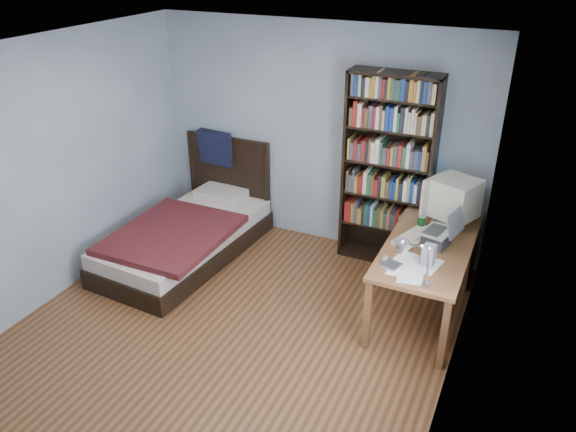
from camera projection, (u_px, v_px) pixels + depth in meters
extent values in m
plane|color=#533018|center=(227.00, 336.00, 5.10)|extent=(4.20, 4.20, 0.00)
plane|color=white|center=(210.00, 55.00, 3.97)|extent=(4.20, 4.20, 0.00)
cube|color=gray|center=(317.00, 137.00, 6.24)|extent=(3.80, 0.04, 2.50)
cube|color=gray|center=(4.00, 381.00, 2.83)|extent=(3.80, 0.04, 2.50)
cube|color=gray|center=(45.00, 175.00, 5.24)|extent=(0.04, 4.20, 2.50)
cube|color=gray|center=(460.00, 265.00, 3.82)|extent=(0.04, 4.20, 2.50)
cube|color=white|center=(458.00, 250.00, 3.62)|extent=(0.01, 1.14, 1.14)
cube|color=white|center=(457.00, 249.00, 3.62)|extent=(0.01, 1.00, 1.00)
cube|color=brown|center=(430.00, 243.00, 5.19)|extent=(0.75, 1.70, 0.04)
cube|color=brown|center=(368.00, 314.00, 4.82)|extent=(0.06, 0.06, 0.69)
cube|color=brown|center=(444.00, 334.00, 4.58)|extent=(0.06, 0.06, 0.69)
cube|color=brown|center=(412.00, 233.00, 6.12)|extent=(0.06, 0.06, 0.69)
cube|color=brown|center=(473.00, 246.00, 5.88)|extent=(0.06, 0.06, 0.69)
cube|color=brown|center=(439.00, 247.00, 5.86)|extent=(0.69, 0.40, 0.68)
cube|color=beige|center=(448.00, 222.00, 5.50)|extent=(0.32, 0.30, 0.03)
cylinder|color=beige|center=(449.00, 218.00, 5.48)|extent=(0.10, 0.10, 0.06)
cube|color=beige|center=(455.00, 198.00, 5.37)|extent=(0.51, 0.50, 0.38)
cube|color=beige|center=(434.00, 194.00, 5.45)|extent=(0.18, 0.38, 0.40)
cube|color=#3E8BE1|center=(432.00, 194.00, 5.45)|extent=(0.12, 0.28, 0.26)
cube|color=#2D2D30|center=(436.00, 239.00, 5.08)|extent=(0.25, 0.28, 0.14)
cube|color=#B0B0B5|center=(437.00, 231.00, 5.04)|extent=(0.29, 0.35, 0.02)
cube|color=#2D2D30|center=(435.00, 230.00, 5.05)|extent=(0.20, 0.27, 0.00)
cube|color=#B0B0B5|center=(455.00, 223.00, 4.94)|extent=(0.14, 0.31, 0.22)
cube|color=#0CBF26|center=(454.00, 223.00, 4.94)|extent=(0.10, 0.25, 0.17)
cube|color=#99999E|center=(426.00, 285.00, 4.50)|extent=(0.06, 0.05, 0.04)
cylinder|color=#99999E|center=(428.00, 266.00, 4.35)|extent=(0.02, 0.14, 0.39)
cylinder|color=#99999E|center=(416.00, 245.00, 4.08)|extent=(0.16, 0.32, 0.20)
cone|color=#99999E|center=(401.00, 248.00, 3.96)|extent=(0.12, 0.12, 0.10)
cube|color=beige|center=(414.00, 237.00, 5.21)|extent=(0.34, 0.52, 0.05)
cube|color=gray|center=(429.00, 256.00, 4.75)|extent=(0.11, 0.11, 0.20)
cylinder|color=#083B08|center=(421.00, 223.00, 5.38)|extent=(0.07, 0.07, 0.12)
ellipsoid|color=silver|center=(436.00, 228.00, 5.38)|extent=(0.06, 0.11, 0.04)
cube|color=#B0B0B5|center=(399.00, 251.00, 5.00)|extent=(0.05, 0.10, 0.02)
cube|color=gray|center=(385.00, 259.00, 4.88)|extent=(0.05, 0.09, 0.02)
cube|color=gray|center=(392.00, 266.00, 4.77)|extent=(0.17, 0.17, 0.03)
cube|color=black|center=(347.00, 165.00, 6.05)|extent=(0.03, 0.30, 2.08)
cube|color=black|center=(431.00, 179.00, 5.71)|extent=(0.03, 0.30, 2.08)
cube|color=black|center=(397.00, 73.00, 5.41)|extent=(0.94, 0.30, 0.03)
cube|color=black|center=(381.00, 255.00, 6.33)|extent=(0.94, 0.30, 0.06)
cube|color=black|center=(392.00, 167.00, 5.99)|extent=(0.94, 0.02, 2.08)
cube|color=olive|center=(388.00, 170.00, 5.85)|extent=(0.86, 0.22, 1.88)
cube|color=black|center=(186.00, 247.00, 6.33)|extent=(1.19, 2.17, 0.22)
cube|color=beige|center=(185.00, 232.00, 6.24)|extent=(1.15, 2.11, 0.16)
cube|color=maroon|center=(172.00, 234.00, 5.97)|extent=(1.11, 1.37, 0.07)
cube|color=beige|center=(221.00, 194.00, 6.83)|extent=(0.60, 0.41, 0.12)
cube|color=black|center=(229.00, 179.00, 6.95)|extent=(1.11, 0.05, 1.10)
cylinder|color=black|center=(193.00, 173.00, 7.13)|extent=(0.06, 0.06, 1.10)
cylinder|color=black|center=(266.00, 187.00, 6.73)|extent=(0.06, 0.06, 1.10)
cube|color=black|center=(216.00, 148.00, 6.80)|extent=(0.46, 0.20, 0.43)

